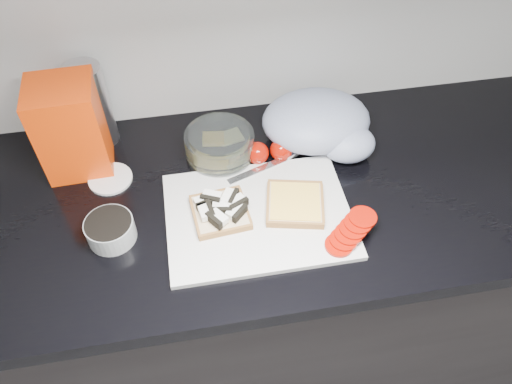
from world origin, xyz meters
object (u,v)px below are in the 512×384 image
at_px(cutting_board, 258,215).
at_px(glass_bowl, 220,146).
at_px(steel_canister, 92,106).
at_px(bread_bag, 71,128).

height_order(cutting_board, glass_bowl, glass_bowl).
bearing_deg(cutting_board, steel_canister, 137.46).
height_order(cutting_board, bread_bag, bread_bag).
relative_size(bread_bag, steel_canister, 1.07).
relative_size(glass_bowl, bread_bag, 0.74).
bearing_deg(glass_bowl, bread_bag, 174.07).
height_order(cutting_board, steel_canister, steel_canister).
distance_m(cutting_board, glass_bowl, 0.21).
xyz_separation_m(glass_bowl, steel_canister, (-0.29, 0.11, 0.07)).
xyz_separation_m(bread_bag, steel_canister, (0.04, 0.08, -0.01)).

